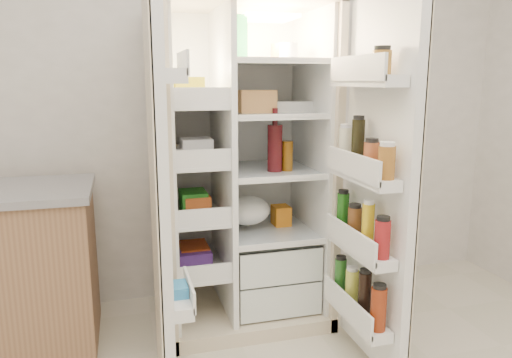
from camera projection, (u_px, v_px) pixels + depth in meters
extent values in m
cube|color=white|center=(212.00, 86.00, 3.00)|extent=(4.00, 0.02, 2.70)
cube|color=beige|center=(229.00, 158.00, 3.04)|extent=(0.92, 0.04, 1.80)
cube|color=beige|center=(163.00, 171.00, 2.62)|extent=(0.04, 0.70, 1.80)
cube|color=beige|center=(314.00, 164.00, 2.85)|extent=(0.04, 0.70, 1.80)
cube|color=beige|center=(241.00, 4.00, 2.56)|extent=(0.92, 0.70, 0.04)
cube|color=beige|center=(243.00, 308.00, 2.91)|extent=(0.92, 0.70, 0.08)
cube|color=white|center=(230.00, 156.00, 3.01)|extent=(0.84, 0.02, 1.68)
cube|color=white|center=(168.00, 167.00, 2.62)|extent=(0.02, 0.62, 1.68)
cube|color=white|center=(310.00, 161.00, 2.84)|extent=(0.02, 0.62, 1.68)
cube|color=white|center=(223.00, 165.00, 2.70)|extent=(0.03, 0.62, 1.68)
cube|color=white|center=(268.00, 284.00, 2.90)|extent=(0.47, 0.52, 0.19)
cube|color=white|center=(269.00, 252.00, 2.86)|extent=(0.47, 0.52, 0.19)
cube|color=#FFD18C|center=(266.00, 18.00, 2.66)|extent=(0.30, 0.30, 0.02)
cube|color=white|center=(197.00, 264.00, 2.77)|extent=(0.28, 0.58, 0.02)
cube|color=white|center=(196.00, 214.00, 2.71)|extent=(0.28, 0.58, 0.02)
cube|color=white|center=(195.00, 161.00, 2.65)|extent=(0.28, 0.58, 0.02)
cube|color=white|center=(193.00, 106.00, 2.59)|extent=(0.28, 0.58, 0.02)
cube|color=white|center=(268.00, 230.00, 2.85)|extent=(0.49, 0.58, 0.01)
cube|color=white|center=(268.00, 170.00, 2.78)|extent=(0.49, 0.58, 0.01)
cube|color=white|center=(268.00, 113.00, 2.71)|extent=(0.49, 0.58, 0.02)
cube|color=white|center=(268.00, 62.00, 2.66)|extent=(0.49, 0.58, 0.02)
cube|color=#BA431A|center=(197.00, 254.00, 2.76)|extent=(0.16, 0.20, 0.10)
cube|color=#278925|center=(196.00, 201.00, 2.70)|extent=(0.14, 0.18, 0.12)
cube|color=silver|center=(195.00, 153.00, 2.64)|extent=(0.20, 0.22, 0.07)
cube|color=yellow|center=(193.00, 90.00, 2.58)|extent=(0.15, 0.16, 0.14)
cube|color=#5F3092|center=(197.00, 255.00, 2.76)|extent=(0.18, 0.20, 0.09)
cube|color=orange|center=(196.00, 203.00, 2.70)|extent=(0.14, 0.18, 0.10)
cube|color=white|center=(194.00, 148.00, 2.64)|extent=(0.16, 0.16, 0.12)
sphere|color=orange|center=(252.00, 302.00, 2.80)|extent=(0.07, 0.07, 0.07)
sphere|color=orange|center=(265.00, 297.00, 2.86)|extent=(0.07, 0.07, 0.07)
sphere|color=orange|center=(283.00, 298.00, 2.85)|extent=(0.07, 0.07, 0.07)
sphere|color=orange|center=(254.00, 291.00, 2.95)|extent=(0.07, 0.07, 0.07)
sphere|color=orange|center=(270.00, 290.00, 2.96)|extent=(0.07, 0.07, 0.07)
sphere|color=orange|center=(288.00, 291.00, 2.94)|extent=(0.07, 0.07, 0.07)
ellipsoid|color=#467B29|center=(268.00, 249.00, 2.87)|extent=(0.26, 0.24, 0.11)
cylinder|color=#480F13|center=(275.00, 148.00, 2.66)|extent=(0.08, 0.08, 0.26)
cylinder|color=brown|center=(287.00, 156.00, 2.69)|extent=(0.06, 0.06, 0.17)
cube|color=#278F45|center=(239.00, 38.00, 2.56)|extent=(0.08, 0.08, 0.23)
cylinder|color=white|center=(288.00, 52.00, 2.62)|extent=(0.10, 0.10, 0.09)
cylinder|color=#A76326|center=(277.00, 52.00, 2.69)|extent=(0.07, 0.07, 0.09)
cube|color=silver|center=(292.00, 107.00, 2.73)|extent=(0.24, 0.10, 0.06)
cube|color=tan|center=(257.00, 101.00, 2.66)|extent=(0.20, 0.11, 0.12)
ellipsoid|color=white|center=(248.00, 216.00, 2.81)|extent=(0.26, 0.24, 0.16)
cube|color=orange|center=(281.00, 215.00, 2.91)|extent=(0.10, 0.12, 0.12)
cube|color=white|center=(160.00, 195.00, 2.08)|extent=(0.05, 0.40, 1.72)
cube|color=beige|center=(154.00, 195.00, 2.08)|extent=(0.01, 0.40, 1.72)
cube|color=white|center=(180.00, 301.00, 2.20)|extent=(0.09, 0.32, 0.06)
cube|color=white|center=(172.00, 76.00, 2.00)|extent=(0.09, 0.32, 0.06)
cube|color=#338CCC|center=(180.00, 294.00, 2.20)|extent=(0.07, 0.12, 0.10)
cube|color=white|center=(379.00, 186.00, 2.26)|extent=(0.05, 0.58, 1.72)
cube|color=beige|center=(383.00, 185.00, 2.27)|extent=(0.01, 0.58, 1.72)
cube|color=white|center=(356.00, 314.00, 2.37)|extent=(0.11, 0.50, 0.05)
cube|color=white|center=(359.00, 248.00, 2.30)|extent=(0.11, 0.50, 0.05)
cube|color=white|center=(363.00, 176.00, 2.23)|extent=(0.11, 0.50, 0.05)
cube|color=white|center=(367.00, 81.00, 2.14)|extent=(0.11, 0.50, 0.05)
cylinder|color=maroon|center=(378.00, 309.00, 2.15)|extent=(0.07, 0.07, 0.20)
cylinder|color=black|center=(364.00, 295.00, 2.27)|extent=(0.06, 0.06, 0.22)
cylinder|color=gold|center=(352.00, 287.00, 2.40)|extent=(0.06, 0.06, 0.18)
cylinder|color=#266421|center=(340.00, 276.00, 2.52)|extent=(0.06, 0.06, 0.19)
cylinder|color=maroon|center=(382.00, 239.00, 2.09)|extent=(0.07, 0.07, 0.17)
cylinder|color=gold|center=(368.00, 226.00, 2.21)|extent=(0.06, 0.06, 0.21)
cylinder|color=brown|center=(354.00, 224.00, 2.33)|extent=(0.07, 0.07, 0.16)
cylinder|color=#1C5D15|center=(343.00, 213.00, 2.45)|extent=(0.06, 0.06, 0.20)
cylinder|color=#945C20|center=(386.00, 163.00, 2.02)|extent=(0.07, 0.07, 0.14)
cylinder|color=#9D4C28|center=(371.00, 158.00, 2.14)|extent=(0.07, 0.07, 0.14)
cylinder|color=black|center=(358.00, 144.00, 2.26)|extent=(0.06, 0.06, 0.23)
cylinder|color=#EBE7C2|center=(345.00, 146.00, 2.39)|extent=(0.06, 0.06, 0.18)
cylinder|color=olive|center=(382.00, 63.00, 2.01)|extent=(0.08, 0.08, 0.10)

